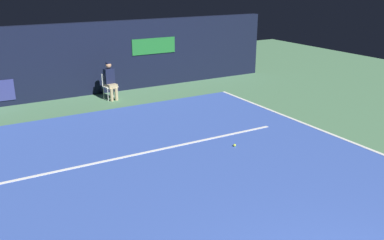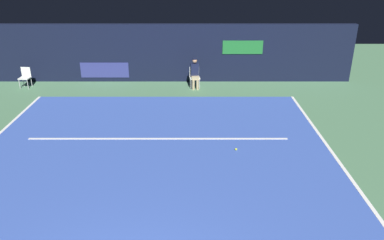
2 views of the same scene
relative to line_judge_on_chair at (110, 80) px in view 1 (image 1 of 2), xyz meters
The scene contains 7 objects.
ground_plane 7.31m from the line_judge_on_chair, 99.48° to the right, with size 32.68×32.68×0.00m, color #4C7A56.
court_surface 7.31m from the line_judge_on_chair, 99.48° to the right, with size 10.52×12.02×0.01m, color #3856B2.
line_sideline_left 8.25m from the line_judge_on_chair, 60.82° to the right, with size 0.10×12.02×0.01m, color white.
line_service 5.26m from the line_judge_on_chair, 103.29° to the right, with size 8.21×0.10×0.01m, color white.
back_wall 1.72m from the line_judge_on_chair, 138.21° to the left, with size 16.71×0.33×2.60m.
line_judge_on_chair is the anchor object (origin of this frame).
tennis_ball 6.00m from the line_judge_on_chair, 78.51° to the right, with size 0.07×0.07×0.07m, color #CCE033.
Camera 1 is at (-3.55, -1.77, 4.09)m, focal length 39.63 mm.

